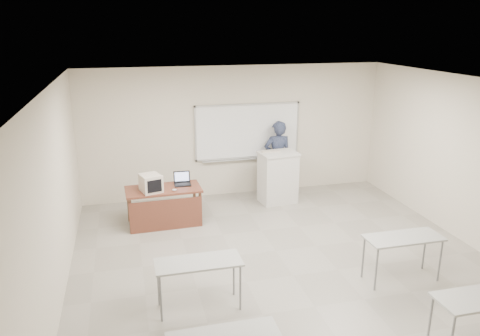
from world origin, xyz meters
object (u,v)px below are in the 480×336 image
object	(u,v)px
instructor_desk	(164,200)
presenter	(278,158)
crt_monitor	(150,183)
laptop	(182,182)
keyboard	(271,151)
mouse	(174,190)
whiteboard	(248,132)
podium	(278,177)

from	to	relation	value
instructor_desk	presenter	distance (m)	3.03
crt_monitor	laptop	size ratio (longest dim) A/B	1.26
keyboard	instructor_desk	bearing A→B (deg)	-160.64
keyboard	mouse	bearing A→B (deg)	-157.19
whiteboard	laptop	size ratio (longest dim) A/B	7.43
laptop	keyboard	bearing A→B (deg)	16.73
whiteboard	crt_monitor	xyz separation A→B (m)	(-2.35, -1.49, -0.56)
laptop	keyboard	size ratio (longest dim) A/B	0.81
podium	whiteboard	bearing A→B (deg)	116.39
instructor_desk	keyboard	world-z (taller)	keyboard
presenter	whiteboard	bearing A→B (deg)	-17.35
laptop	crt_monitor	bearing A→B (deg)	-154.26
presenter	mouse	bearing A→B (deg)	31.34
whiteboard	podium	distance (m)	1.28
laptop	podium	bearing A→B (deg)	13.81
instructor_desk	presenter	world-z (taller)	presenter
mouse	presenter	world-z (taller)	presenter
crt_monitor	mouse	size ratio (longest dim) A/B	4.42
whiteboard	mouse	bearing A→B (deg)	-140.47
mouse	crt_monitor	bearing A→B (deg)	154.56
crt_monitor	keyboard	size ratio (longest dim) A/B	1.02
podium	mouse	world-z (taller)	podium
crt_monitor	mouse	distance (m)	0.48
podium	keyboard	distance (m)	0.61
whiteboard	keyboard	bearing A→B (deg)	-63.03
crt_monitor	laptop	distance (m)	0.72
whiteboard	podium	size ratio (longest dim) A/B	2.14
laptop	presenter	distance (m)	2.54
podium	laptop	bearing A→B (deg)	-175.27
crt_monitor	laptop	bearing A→B (deg)	6.60
crt_monitor	laptop	world-z (taller)	crt_monitor
whiteboard	laptop	world-z (taller)	whiteboard
presenter	crt_monitor	bearing A→B (deg)	26.53
instructor_desk	presenter	bearing A→B (deg)	21.89
mouse	presenter	size ratio (longest dim) A/B	0.05
instructor_desk	podium	distance (m)	2.70
whiteboard	crt_monitor	distance (m)	2.84
instructor_desk	podium	size ratio (longest dim) A/B	1.28
instructor_desk	laptop	bearing A→B (deg)	31.81
whiteboard	crt_monitor	size ratio (longest dim) A/B	5.89
mouse	presenter	xyz separation A→B (m)	(2.56, 1.31, 0.11)
keyboard	podium	bearing A→B (deg)	-26.63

